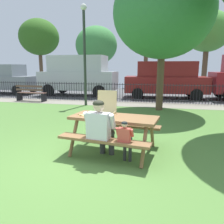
{
  "coord_description": "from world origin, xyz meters",
  "views": [
    {
      "loc": [
        1.54,
        -3.56,
        1.78
      ],
      "look_at": [
        0.5,
        1.31,
        0.75
      ],
      "focal_mm": 34.96,
      "sensor_mm": 36.0,
      "label": 1
    }
  ],
  "objects_px": {
    "pizza_slice_on_table": "(84,115)",
    "lamp_post_walkway": "(84,46)",
    "park_bench_left": "(31,93)",
    "parked_car_far_left": "(4,79)",
    "parked_car_center": "(166,79)",
    "pizza_box_open": "(105,109)",
    "adult_at_table": "(101,127)",
    "far_tree_midright": "(208,32)",
    "tree_near_table": "(163,13)",
    "far_tree_left": "(39,37)",
    "child_at_table": "(125,138)",
    "far_tree_midleft": "(96,46)",
    "parked_car_left": "(79,75)",
    "picnic_table_foreground": "(114,124)",
    "far_tree_center": "(146,37)"
  },
  "relations": [
    {
      "from": "pizza_slice_on_table",
      "to": "lamp_post_walkway",
      "type": "distance_m",
      "value": 5.97
    },
    {
      "from": "park_bench_left",
      "to": "pizza_slice_on_table",
      "type": "bearing_deg",
      "value": -49.71
    },
    {
      "from": "parked_car_far_left",
      "to": "parked_car_center",
      "type": "relative_size",
      "value": 0.94
    },
    {
      "from": "pizza_box_open",
      "to": "adult_at_table",
      "type": "relative_size",
      "value": 0.44
    },
    {
      "from": "pizza_slice_on_table",
      "to": "far_tree_midright",
      "type": "bearing_deg",
      "value": 71.56
    },
    {
      "from": "tree_near_table",
      "to": "far_tree_left",
      "type": "xyz_separation_m",
      "value": [
        -11.65,
        11.01,
        0.77
      ]
    },
    {
      "from": "lamp_post_walkway",
      "to": "far_tree_left",
      "type": "relative_size",
      "value": 0.71
    },
    {
      "from": "child_at_table",
      "to": "far_tree_midleft",
      "type": "relative_size",
      "value": 0.15
    },
    {
      "from": "parked_car_left",
      "to": "park_bench_left",
      "type": "bearing_deg",
      "value": -120.65
    },
    {
      "from": "parked_car_far_left",
      "to": "picnic_table_foreground",
      "type": "bearing_deg",
      "value": -42.86
    },
    {
      "from": "far_tree_left",
      "to": "far_tree_midright",
      "type": "bearing_deg",
      "value": 0.0
    },
    {
      "from": "far_tree_center",
      "to": "parked_car_center",
      "type": "bearing_deg",
      "value": -77.38
    },
    {
      "from": "far_tree_midleft",
      "to": "child_at_table",
      "type": "bearing_deg",
      "value": -72.31
    },
    {
      "from": "park_bench_left",
      "to": "lamp_post_walkway",
      "type": "height_order",
      "value": "lamp_post_walkway"
    },
    {
      "from": "tree_near_table",
      "to": "lamp_post_walkway",
      "type": "bearing_deg",
      "value": 172.68
    },
    {
      "from": "child_at_table",
      "to": "far_tree_center",
      "type": "distance_m",
      "value": 16.98
    },
    {
      "from": "child_at_table",
      "to": "park_bench_left",
      "type": "distance_m",
      "value": 8.87
    },
    {
      "from": "tree_near_table",
      "to": "far_tree_midright",
      "type": "distance_m",
      "value": 11.66
    },
    {
      "from": "picnic_table_foreground",
      "to": "far_tree_left",
      "type": "relative_size",
      "value": 0.31
    },
    {
      "from": "lamp_post_walkway",
      "to": "parked_car_left",
      "type": "relative_size",
      "value": 0.95
    },
    {
      "from": "picnic_table_foreground",
      "to": "tree_near_table",
      "type": "relative_size",
      "value": 0.36
    },
    {
      "from": "park_bench_left",
      "to": "far_tree_midright",
      "type": "relative_size",
      "value": 0.26
    },
    {
      "from": "park_bench_left",
      "to": "far_tree_midleft",
      "type": "relative_size",
      "value": 0.3
    },
    {
      "from": "child_at_table",
      "to": "far_tree_midright",
      "type": "distance_m",
      "value": 17.57
    },
    {
      "from": "child_at_table",
      "to": "far_tree_midleft",
      "type": "bearing_deg",
      "value": 107.69
    },
    {
      "from": "child_at_table",
      "to": "parked_car_left",
      "type": "xyz_separation_m",
      "value": [
        -4.37,
        9.28,
        0.8
      ]
    },
    {
      "from": "adult_at_table",
      "to": "park_bench_left",
      "type": "xyz_separation_m",
      "value": [
        -5.52,
        6.42,
        -0.24
      ]
    },
    {
      "from": "picnic_table_foreground",
      "to": "adult_at_table",
      "type": "distance_m",
      "value": 0.51
    },
    {
      "from": "tree_near_table",
      "to": "far_tree_left",
      "type": "bearing_deg",
      "value": 136.62
    },
    {
      "from": "far_tree_midleft",
      "to": "adult_at_table",
      "type": "bearing_deg",
      "value": -73.78
    },
    {
      "from": "adult_at_table",
      "to": "parked_car_left",
      "type": "xyz_separation_m",
      "value": [
        -3.88,
        9.18,
        0.65
      ]
    },
    {
      "from": "picnic_table_foreground",
      "to": "far_tree_center",
      "type": "height_order",
      "value": "far_tree_center"
    },
    {
      "from": "far_tree_midright",
      "to": "child_at_table",
      "type": "bearing_deg",
      "value": -104.7
    },
    {
      "from": "lamp_post_walkway",
      "to": "tree_near_table",
      "type": "relative_size",
      "value": 0.8
    },
    {
      "from": "picnic_table_foreground",
      "to": "park_bench_left",
      "type": "distance_m",
      "value": 8.21
    },
    {
      "from": "child_at_table",
      "to": "tree_near_table",
      "type": "bearing_deg",
      "value": 83.73
    },
    {
      "from": "pizza_box_open",
      "to": "adult_at_table",
      "type": "xyz_separation_m",
      "value": [
        0.08,
        -0.67,
        -0.23
      ]
    },
    {
      "from": "pizza_box_open",
      "to": "lamp_post_walkway",
      "type": "bearing_deg",
      "value": 113.2
    },
    {
      "from": "parked_car_left",
      "to": "adult_at_table",
      "type": "bearing_deg",
      "value": -67.09
    },
    {
      "from": "far_tree_midleft",
      "to": "far_tree_center",
      "type": "xyz_separation_m",
      "value": [
        4.59,
        0.0,
        0.64
      ]
    },
    {
      "from": "parked_car_left",
      "to": "far_tree_midright",
      "type": "height_order",
      "value": "far_tree_midright"
    },
    {
      "from": "pizza_slice_on_table",
      "to": "far_tree_left",
      "type": "xyz_separation_m",
      "value": [
        -10.07,
        15.93,
        3.83
      ]
    },
    {
      "from": "pizza_slice_on_table",
      "to": "far_tree_left",
      "type": "distance_m",
      "value": 19.23
    },
    {
      "from": "picnic_table_foreground",
      "to": "pizza_box_open",
      "type": "height_order",
      "value": "pizza_box_open"
    },
    {
      "from": "lamp_post_walkway",
      "to": "parked_car_left",
      "type": "distance_m",
      "value": 3.95
    },
    {
      "from": "lamp_post_walkway",
      "to": "tree_near_table",
      "type": "height_order",
      "value": "tree_near_table"
    },
    {
      "from": "pizza_box_open",
      "to": "child_at_table",
      "type": "bearing_deg",
      "value": -53.41
    },
    {
      "from": "lamp_post_walkway",
      "to": "parked_car_left",
      "type": "height_order",
      "value": "lamp_post_walkway"
    },
    {
      "from": "pizza_box_open",
      "to": "far_tree_midleft",
      "type": "relative_size",
      "value": 0.1
    },
    {
      "from": "adult_at_table",
      "to": "parked_car_left",
      "type": "bearing_deg",
      "value": 112.91
    }
  ]
}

